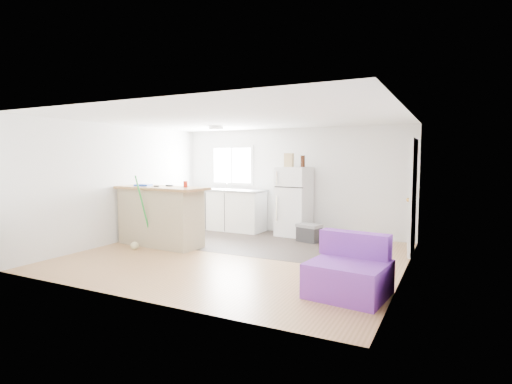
% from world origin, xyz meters
% --- Properties ---
extents(room, '(5.51, 5.01, 2.41)m').
position_xyz_m(room, '(0.00, 0.00, 1.20)').
color(room, '#9F7242').
rests_on(room, ground).
extents(vinyl_zone, '(4.05, 2.50, 0.00)m').
position_xyz_m(vinyl_zone, '(-0.73, 1.25, 0.00)').
color(vinyl_zone, '#322A26').
rests_on(vinyl_zone, floor).
extents(window, '(1.18, 0.06, 0.98)m').
position_xyz_m(window, '(-1.55, 2.49, 1.55)').
color(window, white).
rests_on(window, back_wall).
extents(interior_door, '(0.11, 0.92, 2.10)m').
position_xyz_m(interior_door, '(2.72, 1.55, 1.02)').
color(interior_door, white).
rests_on(interior_door, right_wall).
extents(ceiling_fixture, '(0.30, 0.30, 0.07)m').
position_xyz_m(ceiling_fixture, '(-1.20, 1.20, 2.36)').
color(ceiling_fixture, white).
rests_on(ceiling_fixture, ceiling).
extents(kitchen_cabinets, '(2.21, 0.73, 1.27)m').
position_xyz_m(kitchen_cabinets, '(-1.65, 2.16, 0.50)').
color(kitchen_cabinets, white).
rests_on(kitchen_cabinets, floor).
extents(peninsula, '(1.95, 0.88, 1.17)m').
position_xyz_m(peninsula, '(-1.78, 0.05, 0.59)').
color(peninsula, '#C1B18C').
rests_on(peninsula, floor).
extents(refrigerator, '(0.73, 0.70, 1.53)m').
position_xyz_m(refrigerator, '(0.21, 2.16, 0.77)').
color(refrigerator, white).
rests_on(refrigerator, floor).
extents(cooler, '(0.55, 0.44, 0.37)m').
position_xyz_m(cooler, '(0.73, 1.69, 0.19)').
color(cooler, '#2A2A2D').
rests_on(cooler, floor).
extents(purple_seat, '(1.01, 0.97, 0.75)m').
position_xyz_m(purple_seat, '(2.24, -1.15, 0.27)').
color(purple_seat, purple).
rests_on(purple_seat, floor).
extents(cleaner_jug, '(0.18, 0.16, 0.34)m').
position_xyz_m(cleaner_jug, '(-1.72, -0.03, 0.15)').
color(cleaner_jug, white).
rests_on(cleaner_jug, floor).
extents(mop, '(0.28, 0.39, 1.41)m').
position_xyz_m(mop, '(-1.96, -0.42, 0.23)').
color(mop, green).
rests_on(mop, floor).
extents(red_cup, '(0.11, 0.11, 0.12)m').
position_xyz_m(red_cup, '(-1.20, 0.10, 1.23)').
color(red_cup, '#B91D0B').
rests_on(red_cup, peninsula).
extents(blue_tray, '(0.34, 0.27, 0.04)m').
position_xyz_m(blue_tray, '(-2.18, 0.03, 1.18)').
color(blue_tray, '#1339B2').
rests_on(blue_tray, peninsula).
extents(tool_a, '(0.15, 0.08, 0.03)m').
position_xyz_m(tool_a, '(-1.65, 0.18, 1.18)').
color(tool_a, black).
rests_on(tool_a, peninsula).
extents(tool_b, '(0.11, 0.07, 0.03)m').
position_xyz_m(tool_b, '(-1.79, -0.03, 1.18)').
color(tool_b, black).
rests_on(tool_b, peninsula).
extents(cardboard_box, '(0.21, 0.12, 0.30)m').
position_xyz_m(cardboard_box, '(0.11, 2.09, 1.68)').
color(cardboard_box, tan).
rests_on(cardboard_box, refrigerator).
extents(bottle_left, '(0.08, 0.08, 0.25)m').
position_xyz_m(bottle_left, '(0.41, 2.12, 1.66)').
color(bottle_left, '#331609').
rests_on(bottle_left, refrigerator).
extents(bottle_right, '(0.07, 0.07, 0.25)m').
position_xyz_m(bottle_right, '(0.42, 2.17, 1.66)').
color(bottle_right, '#331609').
rests_on(bottle_right, refrigerator).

